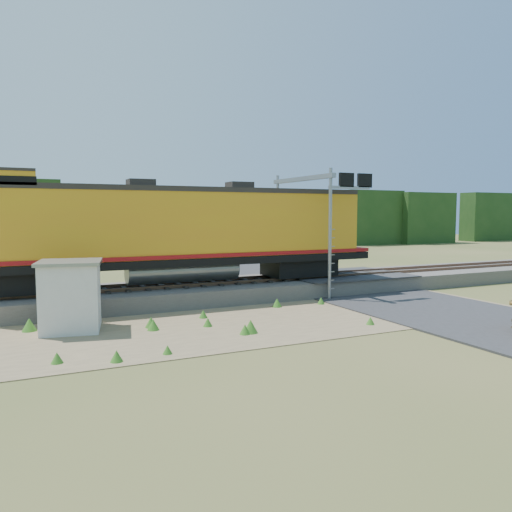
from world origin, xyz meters
TOP-DOWN VIEW (x-y plane):
  - ground at (0.00, 0.00)m, footprint 140.00×140.00m
  - ballast at (0.00, 6.00)m, footprint 70.00×5.00m
  - rails at (0.00, 6.00)m, footprint 70.00×1.54m
  - dirt_shoulder at (-2.00, 0.50)m, footprint 26.00×8.00m
  - road at (7.00, 0.74)m, footprint 7.00×66.00m
  - tree_line_north at (0.00, 38.00)m, footprint 130.00×3.00m
  - weed_clumps at (-3.50, 0.10)m, footprint 15.00×6.20m
  - locomotive at (-2.82, 6.00)m, footprint 20.24×3.09m
  - shed at (-8.15, 1.75)m, footprint 2.60×2.60m
  - signal_gantry at (4.53, 5.35)m, footprint 2.61×6.20m

SIDE VIEW (x-z plane):
  - ground at x=0.00m, z-range 0.00..0.00m
  - weed_clumps at x=-3.50m, z-range -0.28..0.28m
  - dirt_shoulder at x=-2.00m, z-range 0.00..0.03m
  - road at x=7.00m, z-range -0.34..0.52m
  - ballast at x=0.00m, z-range 0.00..0.80m
  - rails at x=0.00m, z-range 0.80..0.96m
  - shed at x=-8.15m, z-range 0.02..2.65m
  - tree_line_north at x=0.00m, z-range -0.18..6.32m
  - locomotive at x=-2.82m, z-range 0.93..6.15m
  - signal_gantry at x=4.53m, z-range 1.68..8.28m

